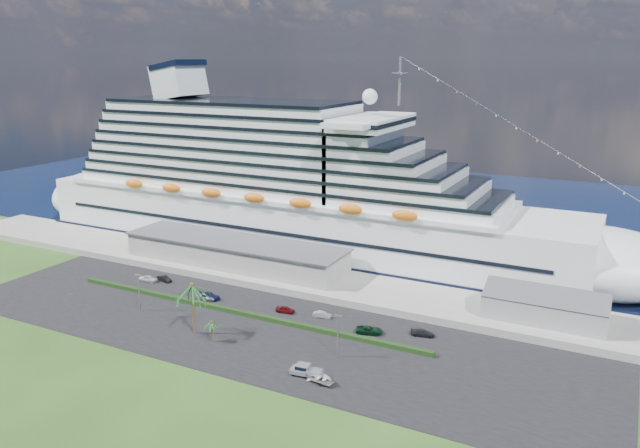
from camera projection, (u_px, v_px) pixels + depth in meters
The scene contains 22 objects.
ground at pixel (224, 352), 117.48m from camera, with size 420.00×420.00×0.00m, color #264517.
asphalt_lot at pixel (256, 330), 126.92m from camera, with size 140.00×38.00×0.12m, color black.
wharf at pixel (320, 282), 151.62m from camera, with size 240.00×20.00×1.80m, color gray.
water at pixel (432, 208), 229.19m from camera, with size 420.00×160.00×0.02m, color black.
cruise_ship at pixel (292, 192), 177.65m from camera, with size 191.00×38.00×54.00m.
terminal_building at pixel (235, 252), 161.58m from camera, with size 61.00×15.00×6.30m.
port_shed at pixel (546, 306), 127.77m from camera, with size 24.00×12.31×7.37m.
hedge at pixel (237, 312), 134.61m from camera, with size 88.00×1.10×0.90m, color black.
lamp_post_left at pixel (139, 288), 135.32m from camera, with size 1.60×0.35×8.27m.
lamp_post_right at pixel (338, 331), 114.15m from camera, with size 1.60×0.35×8.27m.
palm_tall at pixel (192, 291), 122.95m from camera, with size 8.82×8.82×11.13m.
palm_short at pixel (212, 325), 120.66m from camera, with size 3.53×3.53×4.56m.
parked_car_0 at pixel (149, 279), 153.84m from camera, with size 1.82×4.52×1.54m, color silver.
parked_car_1 at pixel (164, 279), 154.11m from camera, with size 1.48×4.26×1.40m, color black.
parked_car_2 at pixel (206, 297), 142.42m from camera, with size 2.34×5.07×1.41m, color gray.
parked_car_3 at pixel (209, 296), 142.68m from camera, with size 2.16×5.32×1.54m, color #121A42.
parked_car_4 at pixel (285, 309), 135.19m from camera, with size 1.68×4.17×1.42m, color #5F0C0F.
parked_car_5 at pixel (322, 315), 132.66m from camera, with size 1.37×3.94×1.30m, color #9A9CA0.
parked_car_6 at pixel (369, 330), 124.95m from camera, with size 2.50×5.42×1.51m, color black.
parked_car_7 at pixel (423, 333), 123.86m from camera, with size 1.92×4.73×1.37m, color black.
pickup_truck at pixel (306, 370), 108.09m from camera, with size 6.07×2.80×2.07m.
boat_trailer at pixel (321, 378), 105.69m from camera, with size 5.85×4.13×1.64m.
Camera 1 is at (65.12, -87.09, 53.76)m, focal length 35.00 mm.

